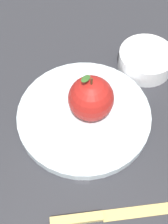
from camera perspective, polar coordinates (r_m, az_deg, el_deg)
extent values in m
plane|color=#2D2D33|center=(0.57, 2.24, -3.10)|extent=(2.40, 2.40, 0.00)
cylinder|color=silver|center=(0.58, 0.00, -0.61)|extent=(0.25, 0.25, 0.02)
torus|color=silver|center=(0.58, 0.00, -0.35)|extent=(0.25, 0.25, 0.01)
sphere|color=#B21E19|center=(0.54, 1.31, 2.53)|extent=(0.08, 0.08, 0.08)
cylinder|color=#4C3319|center=(0.50, 1.41, 5.60)|extent=(0.00, 0.00, 0.02)
ellipsoid|color=#386628|center=(0.50, 0.32, 6.21)|extent=(0.02, 0.03, 0.01)
cylinder|color=white|center=(0.66, 11.37, 9.41)|extent=(0.11, 0.11, 0.04)
torus|color=white|center=(0.65, 11.61, 10.38)|extent=(0.11, 0.11, 0.01)
cylinder|color=#BBBBBD|center=(0.65, 11.58, 10.26)|extent=(0.09, 0.09, 0.01)
cube|color=#D8B766|center=(0.52, 11.10, -17.54)|extent=(0.13, 0.07, 0.00)
cube|color=#D8B766|center=(0.51, -1.37, -19.20)|extent=(0.08, 0.05, 0.01)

